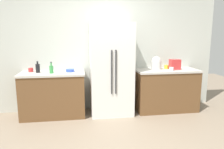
% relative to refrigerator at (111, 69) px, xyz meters
% --- Properties ---
extents(ground_plane, '(10.37, 10.37, 0.00)m').
position_rel_refrigerator_xyz_m(ground_plane, '(-0.20, -1.27, -0.94)').
color(ground_plane, gray).
extents(kitchen_back_panel, '(5.19, 0.10, 2.61)m').
position_rel_refrigerator_xyz_m(kitchen_back_panel, '(-0.20, 0.39, 0.37)').
color(kitchen_back_panel, silver).
rests_on(kitchen_back_panel, ground_plane).
extents(counter_left, '(1.27, 0.65, 0.90)m').
position_rel_refrigerator_xyz_m(counter_left, '(-1.18, 0.03, -0.49)').
color(counter_left, brown).
rests_on(counter_left, ground_plane).
extents(counter_right, '(1.33, 0.65, 0.90)m').
position_rel_refrigerator_xyz_m(counter_right, '(1.21, 0.03, -0.49)').
color(counter_right, brown).
rests_on(counter_right, ground_plane).
extents(refrigerator, '(0.85, 0.67, 1.87)m').
position_rel_refrigerator_xyz_m(refrigerator, '(0.00, 0.00, 0.00)').
color(refrigerator, white).
rests_on(refrigerator, ground_plane).
extents(toaster, '(0.22, 0.15, 0.22)m').
position_rel_refrigerator_xyz_m(toaster, '(1.38, 0.01, 0.07)').
color(toaster, red).
rests_on(toaster, counter_right).
extents(rice_cooker, '(0.22, 0.22, 0.28)m').
position_rel_refrigerator_xyz_m(rice_cooker, '(1.00, 0.09, 0.10)').
color(rice_cooker, silver).
rests_on(rice_cooker, counter_right).
extents(bottle_a, '(0.08, 0.08, 0.23)m').
position_rel_refrigerator_xyz_m(bottle_a, '(-1.46, 0.05, 0.05)').
color(bottle_a, black).
rests_on(bottle_a, counter_left).
extents(bottle_b, '(0.08, 0.08, 0.22)m').
position_rel_refrigerator_xyz_m(bottle_b, '(-1.18, -0.07, 0.04)').
color(bottle_b, green).
rests_on(bottle_b, counter_left).
extents(cup_a, '(0.09, 0.09, 0.07)m').
position_rel_refrigerator_xyz_m(cup_a, '(1.24, -0.14, 0.00)').
color(cup_a, white).
rests_on(cup_a, counter_right).
extents(cup_b, '(0.09, 0.09, 0.08)m').
position_rel_refrigerator_xyz_m(cup_b, '(1.25, 0.13, 0.00)').
color(cup_b, yellow).
rests_on(cup_b, counter_right).
extents(cup_c, '(0.10, 0.10, 0.08)m').
position_rel_refrigerator_xyz_m(cup_c, '(-1.62, 0.17, 0.00)').
color(cup_c, red).
rests_on(cup_c, counter_left).
extents(bowl_a, '(0.17, 0.17, 0.05)m').
position_rel_refrigerator_xyz_m(bowl_a, '(-0.83, 0.05, -0.01)').
color(bowl_a, blue).
rests_on(bowl_a, counter_left).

